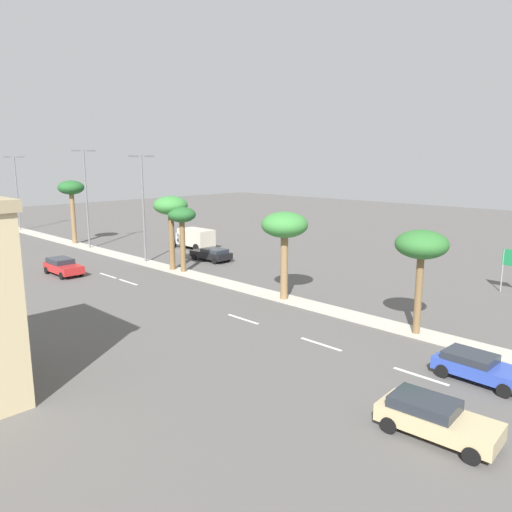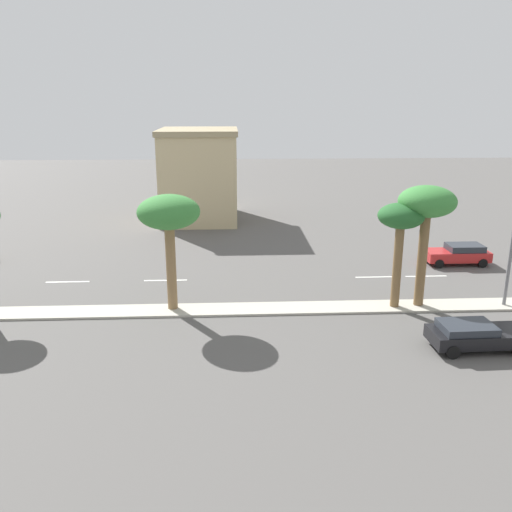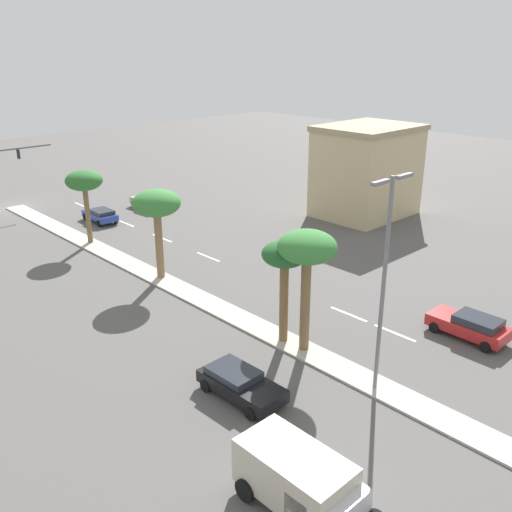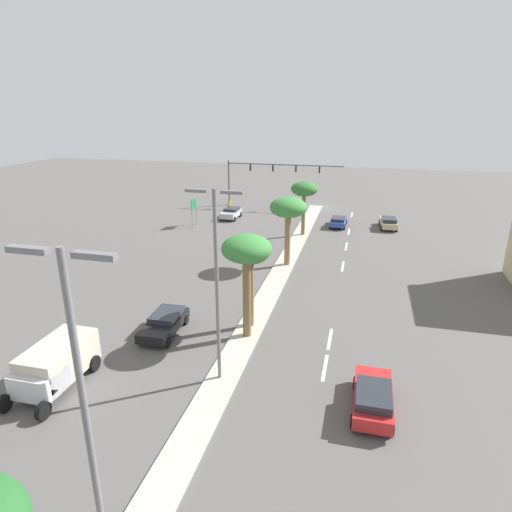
% 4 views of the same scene
% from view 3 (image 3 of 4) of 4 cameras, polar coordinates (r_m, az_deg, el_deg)
% --- Properties ---
extents(ground_plane, '(160.00, 160.00, 0.00)m').
position_cam_3_polar(ground_plane, '(35.15, -2.15, -6.18)').
color(ground_plane, '#565451').
extents(median_curb, '(1.80, 88.48, 0.12)m').
position_cam_3_polar(median_curb, '(29.44, 10.96, -12.26)').
color(median_curb, '#B7B2A3').
rests_on(median_curb, ground).
extents(lane_stripe_left, '(0.20, 2.80, 0.01)m').
position_cam_3_polar(lane_stripe_left, '(62.03, -17.29, 4.94)').
color(lane_stripe_left, silver).
rests_on(lane_stripe_left, ground).
extents(lane_stripe_near, '(0.20, 2.80, 0.01)m').
position_cam_3_polar(lane_stripe_near, '(54.54, -13.05, 3.24)').
color(lane_stripe_near, silver).
rests_on(lane_stripe_near, ground).
extents(lane_stripe_rear, '(0.20, 2.80, 0.01)m').
position_cam_3_polar(lane_stripe_rear, '(49.71, -9.48, 1.79)').
color(lane_stripe_rear, silver).
rests_on(lane_stripe_rear, ground).
extents(lane_stripe_inboard, '(0.20, 2.80, 0.01)m').
position_cam_3_polar(lane_stripe_inboard, '(44.89, -4.89, -0.09)').
color(lane_stripe_inboard, silver).
rests_on(lane_stripe_inboard, ground).
extents(lane_stripe_mid, '(0.20, 2.80, 0.01)m').
position_cam_3_polar(lane_stripe_mid, '(34.26, 13.88, -7.59)').
color(lane_stripe_mid, silver).
rests_on(lane_stripe_mid, ground).
extents(lane_stripe_center, '(0.20, 2.80, 0.01)m').
position_cam_3_polar(lane_stripe_center, '(35.92, 9.37, -5.84)').
color(lane_stripe_center, silver).
rests_on(lane_stripe_center, ground).
extents(commercial_building, '(9.38, 7.38, 8.73)m').
position_cam_3_polar(commercial_building, '(55.98, 11.15, 8.47)').
color(commercial_building, '#C6B284').
rests_on(commercial_building, ground).
extents(palm_tree_trailing, '(3.02, 3.02, 6.16)m').
position_cam_3_polar(palm_tree_trailing, '(48.38, -17.04, 7.16)').
color(palm_tree_trailing, brown).
rests_on(palm_tree_trailing, median_curb).
extents(palm_tree_inboard, '(3.37, 3.37, 6.43)m').
position_cam_3_polar(palm_tree_inboard, '(39.55, -10.05, 5.04)').
color(palm_tree_inboard, olive).
rests_on(palm_tree_inboard, median_curb).
extents(palm_tree_near, '(2.51, 2.51, 5.91)m').
position_cam_3_polar(palm_tree_near, '(30.30, 2.92, -0.38)').
color(palm_tree_near, brown).
rests_on(palm_tree_near, median_curb).
extents(palm_tree_outboard, '(3.13, 3.13, 6.83)m').
position_cam_3_polar(palm_tree_outboard, '(29.23, 5.19, 0.44)').
color(palm_tree_outboard, brown).
rests_on(palm_tree_outboard, median_curb).
extents(street_lamp_mid, '(2.90, 0.24, 10.53)m').
position_cam_3_polar(street_lamp_mid, '(26.15, 12.92, -1.53)').
color(street_lamp_mid, slate).
rests_on(street_lamp_mid, median_curb).
extents(sedan_red_front, '(2.00, 4.46, 1.45)m').
position_cam_3_polar(sedan_red_front, '(34.70, 20.87, -6.59)').
color(sedan_red_front, red).
rests_on(sedan_red_front, ground).
extents(sedan_blue_rear, '(2.03, 4.08, 1.26)m').
position_cam_3_polar(sedan_blue_rear, '(55.45, -15.50, 4.06)').
color(sedan_blue_rear, '#2D47AD').
rests_on(sedan_blue_rear, ground).
extents(sedan_tan_right, '(2.18, 4.45, 1.41)m').
position_cam_3_polar(sedan_tan_right, '(58.91, -10.71, 5.48)').
color(sedan_tan_right, tan).
rests_on(sedan_tan_right, ground).
extents(sedan_black_leading, '(2.17, 4.51, 1.30)m').
position_cam_3_polar(sedan_black_leading, '(27.54, -1.64, -12.76)').
color(sedan_black_leading, black).
rests_on(sedan_black_leading, ground).
extents(box_truck, '(2.53, 5.46, 2.31)m').
position_cam_3_polar(box_truck, '(21.64, 4.73, -21.91)').
color(box_truck, silver).
rests_on(box_truck, ground).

